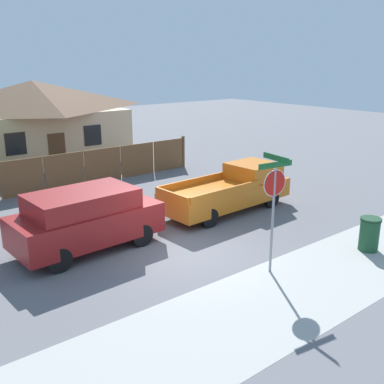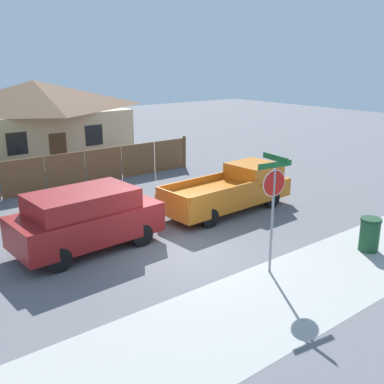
{
  "view_description": "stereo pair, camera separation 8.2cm",
  "coord_description": "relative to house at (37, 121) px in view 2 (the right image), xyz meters",
  "views": [
    {
      "loc": [
        -7.67,
        -9.98,
        5.64
      ],
      "look_at": [
        0.86,
        0.72,
        1.6
      ],
      "focal_mm": 42.0,
      "sensor_mm": 36.0,
      "label": 1
    },
    {
      "loc": [
        -7.6,
        -10.03,
        5.64
      ],
      "look_at": [
        0.86,
        0.72,
        1.6
      ],
      "focal_mm": 42.0,
      "sensor_mm": 36.0,
      "label": 2
    }
  ],
  "objects": [
    {
      "name": "ground_plane",
      "position": [
        -1.17,
        -15.18,
        -2.36
      ],
      "size": [
        80.0,
        80.0,
        0.0
      ],
      "primitive_type": "plane",
      "color": "slate"
    },
    {
      "name": "sidewalk_strip",
      "position": [
        -1.17,
        -18.78,
        -2.36
      ],
      "size": [
        36.0,
        3.2,
        0.01
      ],
      "color": "#A3A39E",
      "rests_on": "ground"
    },
    {
      "name": "wooden_fence",
      "position": [
        -1.02,
        -6.1,
        -1.56
      ],
      "size": [
        13.63,
        0.12,
        1.7
      ],
      "color": "brown",
      "rests_on": "ground"
    },
    {
      "name": "house",
      "position": [
        0.0,
        0.0,
        0.0
      ],
      "size": [
        9.9,
        6.06,
        4.56
      ],
      "color": "beige",
      "rests_on": "ground"
    },
    {
      "name": "red_suv",
      "position": [
        -3.35,
        -13.09,
        -1.35
      ],
      "size": [
        4.55,
        2.24,
        1.88
      ],
      "rotation": [
        0.0,
        0.0,
        0.05
      ],
      "color": "maroon",
      "rests_on": "ground"
    },
    {
      "name": "orange_pickup",
      "position": [
        2.75,
        -13.07,
        -1.55
      ],
      "size": [
        5.54,
        2.14,
        1.68
      ],
      "rotation": [
        0.0,
        0.0,
        0.05
      ],
      "color": "orange",
      "rests_on": "ground"
    },
    {
      "name": "stop_sign",
      "position": [
        -0.1,
        -17.66,
        -0.1
      ],
      "size": [
        1.09,
        0.98,
        3.29
      ],
      "rotation": [
        0.0,
        0.0,
        -0.15
      ],
      "color": "gray",
      "rests_on": "ground"
    },
    {
      "name": "trash_bin",
      "position": [
        3.37,
        -18.55,
        -1.84
      ],
      "size": [
        0.63,
        0.63,
        1.04
      ],
      "color": "#1E4C2D",
      "rests_on": "ground"
    }
  ]
}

